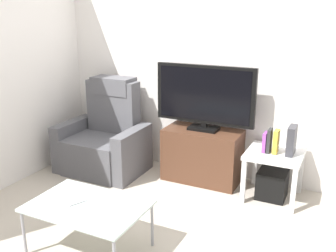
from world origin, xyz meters
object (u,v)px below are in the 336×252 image
subwoofer_box (272,184)px  tv_stand (202,155)px  cell_phone (76,202)px  book_rightmost (276,142)px  book_leftmost (265,142)px  game_console (292,140)px  side_table (274,160)px  recliner_armchair (105,139)px  book_middle (269,141)px  coffee_table (88,208)px  television (204,96)px

subwoofer_box → tv_stand: bearing=174.0°
subwoofer_box → cell_phone: size_ratio=1.91×
tv_stand → book_rightmost: (0.80, -0.10, 0.32)m
book_leftmost → tv_stand: bearing=171.5°
game_console → side_table: bearing=-176.1°
tv_stand → subwoofer_box: bearing=-6.0°
tv_stand → subwoofer_box: 0.82m
tv_stand → recliner_armchair: 1.18m
side_table → subwoofer_box: 0.27m
recliner_armchair → tv_stand: bearing=20.4°
book_middle → coffee_table: 1.87m
subwoofer_box → book_middle: bearing=-161.2°
television → coffee_table: 1.77m
television → game_console: television is taller
recliner_armchair → book_middle: recliner_armchair is taller
book_middle → side_table: bearing=18.8°
side_table → book_middle: size_ratio=2.28×
coffee_table → recliner_armchair: bearing=120.3°
book_middle → game_console: bearing=8.4°
book_middle → game_console: (0.20, 0.03, 0.02)m
book_rightmost → tv_stand: bearing=172.6°
side_table → subwoofer_box: side_table is taller
recliner_armchair → subwoofer_box: recliner_armchair is taller
cell_phone → book_leftmost: bearing=77.9°
book_leftmost → book_rightmost: book_rightmost is taller
book_rightmost → book_middle: bearing=180.0°
side_table → coffee_table: 1.91m
subwoofer_box → book_leftmost: bearing=-168.7°
book_leftmost → game_console: 0.25m
game_console → book_leftmost: bearing=-173.0°
recliner_armchair → book_leftmost: (1.85, 0.10, 0.22)m
recliner_armchair → side_table: recliner_armchair is taller
television → subwoofer_box: (0.80, -0.10, -0.82)m
television → book_leftmost: television is taller
television → coffee_table: television is taller
game_console → cell_phone: (-1.37, -1.56, -0.23)m
book_middle → subwoofer_box: bearing=18.8°
subwoofer_box → game_console: game_console is taller
recliner_armchair → cell_phone: bearing=-52.5°
side_table → game_console: size_ratio=1.89×
television → game_console: 1.00m
side_table → book_rightmost: bearing=-79.2°
book_middle → book_rightmost: bearing=0.0°
book_leftmost → book_middle: 0.05m
book_middle → tv_stand: bearing=172.0°
tv_stand → coffee_table: bearing=-101.3°
tv_stand → side_table: tv_stand is taller
recliner_armchair → cell_phone: size_ratio=7.20×
book_middle → book_rightmost: (0.06, 0.00, -0.00)m
subwoofer_box → cell_phone: bearing=-128.3°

